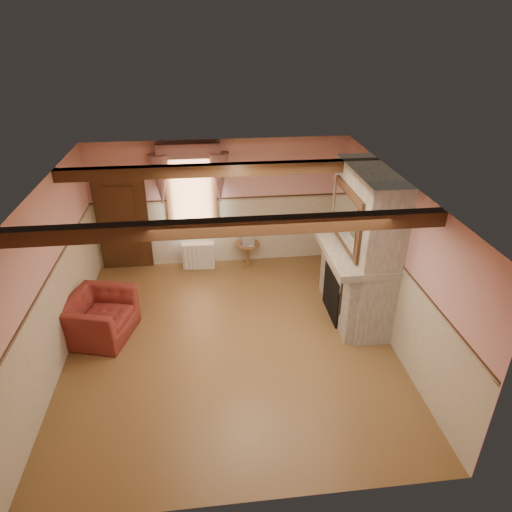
{
  "coord_description": "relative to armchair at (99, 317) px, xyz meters",
  "views": [
    {
      "loc": [
        -0.3,
        -6.34,
        4.99
      ],
      "look_at": [
        0.54,
        0.8,
        1.22
      ],
      "focal_mm": 32.0,
      "sensor_mm": 36.0,
      "label": 1
    }
  ],
  "objects": [
    {
      "name": "side_table",
      "position": [
        2.82,
        2.26,
        -0.11
      ],
      "size": [
        0.58,
        0.58,
        0.55
      ],
      "primitive_type": "cylinder",
      "rotation": [
        0.0,
        0.0,
        -0.08
      ],
      "color": "brown",
      "rests_on": "floor"
    },
    {
      "name": "radiator",
      "position": [
        1.72,
        2.26,
        -0.08
      ],
      "size": [
        0.71,
        0.22,
        0.6
      ],
      "primitive_type": "cube",
      "rotation": [
        0.0,
        0.0,
        -0.05
      ],
      "color": "silver",
      "rests_on": "floor"
    },
    {
      "name": "floor",
      "position": [
        2.25,
        -0.44,
        -0.38
      ],
      "size": [
        5.5,
        6.0,
        0.01
      ],
      "primitive_type": "cube",
      "color": "brown",
      "rests_on": "ground"
    },
    {
      "name": "wall_left",
      "position": [
        -0.5,
        -0.44,
        1.02
      ],
      "size": [
        0.02,
        6.0,
        2.8
      ],
      "primitive_type": "cube",
      "color": "#DD9C99",
      "rests_on": "floor"
    },
    {
      "name": "armchair",
      "position": [
        0.0,
        0.0,
        0.0
      ],
      "size": [
        1.31,
        1.42,
        0.77
      ],
      "primitive_type": "imported",
      "rotation": [
        0.0,
        0.0,
        1.29
      ],
      "color": "maroon",
      "rests_on": "floor"
    },
    {
      "name": "wall_front",
      "position": [
        2.25,
        -3.44,
        1.02
      ],
      "size": [
        5.5,
        0.02,
        2.8
      ],
      "primitive_type": "cube",
      "color": "#DD9C99",
      "rests_on": "floor"
    },
    {
      "name": "window_drapes",
      "position": [
        1.65,
        2.44,
        1.87
      ],
      "size": [
        1.3,
        0.14,
        1.4
      ],
      "primitive_type": "cube",
      "color": "gray",
      "rests_on": "wall_back"
    },
    {
      "name": "firebox",
      "position": [
        4.25,
        0.16,
        0.07
      ],
      "size": [
        0.2,
        0.95,
        0.9
      ],
      "primitive_type": "cube",
      "color": "black",
      "rests_on": "floor"
    },
    {
      "name": "door",
      "position": [
        0.15,
        2.5,
        0.67
      ],
      "size": [
        1.1,
        0.1,
        2.1
      ],
      "primitive_type": "cube",
      "color": "black",
      "rests_on": "floor"
    },
    {
      "name": "mantel",
      "position": [
        4.49,
        0.16,
        0.98
      ],
      "size": [
        1.05,
        2.05,
        0.12
      ],
      "primitive_type": "cube",
      "color": "gray",
      "rests_on": "fireplace"
    },
    {
      "name": "chair_rail",
      "position": [
        2.25,
        -0.44,
        1.12
      ],
      "size": [
        5.5,
        6.0,
        0.08
      ],
      "primitive_type": null,
      "color": "black",
      "rests_on": "wainscot"
    },
    {
      "name": "window",
      "position": [
        1.65,
        2.53,
        1.27
      ],
      "size": [
        1.06,
        0.08,
        2.02
      ],
      "primitive_type": "cube",
      "color": "white",
      "rests_on": "wall_back"
    },
    {
      "name": "oil_lamp",
      "position": [
        4.49,
        0.6,
        1.18
      ],
      "size": [
        0.11,
        0.11,
        0.28
      ],
      "primitive_type": "cylinder",
      "color": "#CB7F39",
      "rests_on": "mantel"
    },
    {
      "name": "wainscot",
      "position": [
        2.25,
        -0.44,
        0.37
      ],
      "size": [
        5.5,
        6.0,
        1.5
      ],
      "primitive_type": null,
      "color": "beige",
      "rests_on": "floor"
    },
    {
      "name": "book_stack",
      "position": [
        2.81,
        2.24,
        0.27
      ],
      "size": [
        0.28,
        0.34,
        0.2
      ],
      "primitive_type": "cube",
      "rotation": [
        0.0,
        0.0,
        0.08
      ],
      "color": "#B7AD8C",
      "rests_on": "side_table"
    },
    {
      "name": "ceiling_beam_back",
      "position": [
        2.25,
        0.76,
        2.32
      ],
      "size": [
        5.5,
        0.18,
        0.2
      ],
      "primitive_type": "cube",
      "color": "black",
      "rests_on": "ceiling"
    },
    {
      "name": "jar_yellow",
      "position": [
        4.49,
        -0.47,
        1.1
      ],
      "size": [
        0.06,
        0.06,
        0.12
      ],
      "primitive_type": "cylinder",
      "color": "gold",
      "rests_on": "mantel"
    },
    {
      "name": "ceiling_beam_front",
      "position": [
        2.25,
        -1.64,
        2.32
      ],
      "size": [
        5.5,
        0.18,
        0.2
      ],
      "primitive_type": "cube",
      "color": "black",
      "rests_on": "ceiling"
    },
    {
      "name": "ceiling",
      "position": [
        2.25,
        -0.44,
        2.42
      ],
      "size": [
        5.5,
        6.0,
        0.01
      ],
      "primitive_type": "cube",
      "color": "silver",
      "rests_on": "wall_back"
    },
    {
      "name": "bowl",
      "position": [
        4.49,
        0.13,
        1.07
      ],
      "size": [
        0.31,
        0.31,
        0.08
      ],
      "primitive_type": "imported",
      "color": "brown",
      "rests_on": "mantel"
    },
    {
      "name": "wall_back",
      "position": [
        2.25,
        2.56,
        1.02
      ],
      "size": [
        5.5,
        0.02,
        2.8
      ],
      "primitive_type": "cube",
      "color": "#DD9C99",
      "rests_on": "floor"
    },
    {
      "name": "mantel_clock",
      "position": [
        4.49,
        0.97,
        1.14
      ],
      "size": [
        0.14,
        0.24,
        0.2
      ],
      "primitive_type": "cube",
      "color": "#311A0D",
      "rests_on": "mantel"
    },
    {
      "name": "wall_right",
      "position": [
        5.0,
        -0.44,
        1.02
      ],
      "size": [
        0.02,
        6.0,
        2.8
      ],
      "primitive_type": "cube",
      "color": "#DD9C99",
      "rests_on": "floor"
    },
    {
      "name": "fireplace",
      "position": [
        4.67,
        0.16,
        1.02
      ],
      "size": [
        0.85,
        2.0,
        2.8
      ],
      "primitive_type": "cube",
      "color": "gray",
      "rests_on": "floor"
    },
    {
      "name": "candle_red",
      "position": [
        4.49,
        -0.46,
        1.12
      ],
      "size": [
        0.06,
        0.06,
        0.16
      ],
      "primitive_type": "cylinder",
      "color": "#B12915",
      "rests_on": "mantel"
    },
    {
      "name": "overmantel_mirror",
      "position": [
        4.31,
        0.16,
        1.59
      ],
      "size": [
        0.06,
        1.44,
        1.04
      ],
      "primitive_type": "cube",
      "color": "silver",
      "rests_on": "fireplace"
    }
  ]
}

